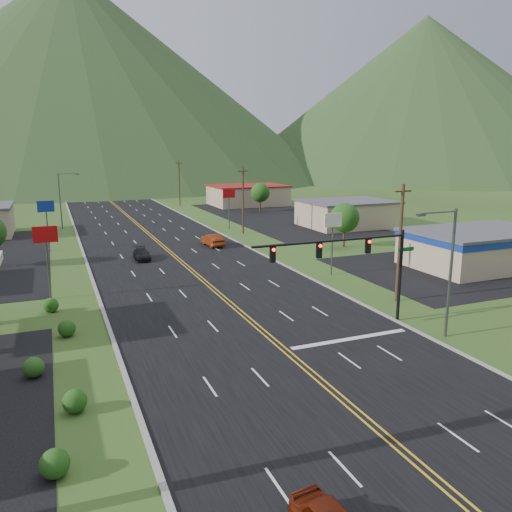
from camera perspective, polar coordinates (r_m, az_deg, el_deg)
name	(u,v)px	position (r m, az deg, el deg)	size (l,w,h in m)	color
ground	(404,453)	(24.10, 16.55, -20.75)	(500.00, 500.00, 0.00)	#2F4518
road	(404,453)	(24.10, 16.55, -20.75)	(20.00, 460.00, 0.04)	black
traffic_signal	(356,256)	(36.22, 11.31, -0.05)	(13.10, 0.43, 7.00)	black
streetlight_east	(448,265)	(36.09, 21.05, -0.93)	(3.28, 0.25, 9.00)	#59595E
streetlight_west	(62,197)	(85.76, -21.30, 6.33)	(3.28, 0.25, 9.00)	#59595E
building_east_near	(480,246)	(60.14, 24.23, 1.03)	(15.40, 10.40, 4.10)	tan
building_east_mid	(347,213)	(84.38, 10.37, 4.82)	(14.40, 11.40, 4.30)	tan
building_east_far	(248,195)	(113.69, -0.94, 6.97)	(16.40, 12.40, 4.50)	tan
pole_sign_west_a	(46,242)	(46.08, -22.90, 1.50)	(2.00, 0.18, 6.40)	#59595E
pole_sign_west_b	(46,211)	(67.86, -22.86, 4.71)	(2.00, 0.18, 6.40)	#59595E
pole_sign_east_a	(333,226)	(51.33, 8.77, 3.36)	(2.00, 0.18, 6.40)	#59595E
pole_sign_east_b	(229,197)	(80.23, -3.12, 6.70)	(2.00, 0.18, 6.40)	#59595E
tree_east_a	(345,218)	(66.29, 10.09, 4.32)	(3.84, 3.84, 5.82)	#382314
tree_east_b	(260,193)	(101.71, 0.49, 7.26)	(3.84, 3.84, 5.82)	#382314
utility_pole_a	(400,242)	(43.50, 16.12, 1.50)	(1.60, 0.28, 10.00)	#382314
utility_pole_b	(243,200)	(75.71, -1.50, 6.43)	(1.60, 0.28, 10.00)	#382314
utility_pole_c	(179,183)	(113.86, -8.76, 8.29)	(1.60, 0.28, 10.00)	#382314
utility_pole_d	(147,174)	(152.96, -12.37, 9.16)	(1.60, 0.28, 10.00)	#382314
mountain_n	(74,75)	(237.61, -20.05, 18.81)	(220.00, 220.00, 85.00)	#233C1B
mountain_ne	(422,97)	(251.28, 18.49, 16.80)	(180.00, 180.00, 70.00)	#233C1B
car_dark_mid	(142,255)	(59.88, -12.93, 0.16)	(1.74, 4.27, 1.24)	black
car_red_far	(212,240)	(66.75, -5.00, 1.82)	(1.68, 4.83, 1.59)	maroon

